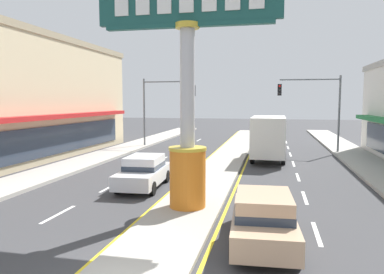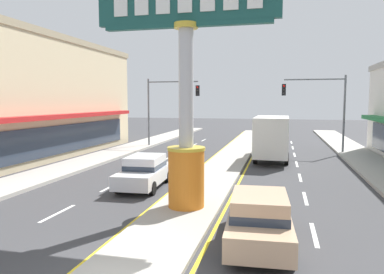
{
  "view_description": "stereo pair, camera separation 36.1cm",
  "coord_description": "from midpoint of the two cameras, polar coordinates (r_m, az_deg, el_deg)",
  "views": [
    {
      "loc": [
        3.11,
        -6.94,
        4.18
      ],
      "look_at": [
        -0.34,
        8.65,
        2.6
      ],
      "focal_mm": 34.02,
      "sensor_mm": 36.0,
      "label": 1
    },
    {
      "loc": [
        3.46,
        -6.86,
        4.18
      ],
      "look_at": [
        -0.34,
        8.65,
        2.6
      ],
      "focal_mm": 34.02,
      "sensor_mm": 36.0,
      "label": 2
    }
  ],
  "objects": [
    {
      "name": "median_strip",
      "position": [
        25.45,
        6.16,
        -3.68
      ],
      "size": [
        2.53,
        52.0,
        0.14
      ],
      "primitive_type": "cube",
      "color": "#A39E93",
      "rests_on": "ground"
    },
    {
      "name": "sidewalk_left",
      "position": [
        26.44,
        -14.83,
        -3.45
      ],
      "size": [
        2.81,
        60.0,
        0.18
      ],
      "primitive_type": "cube",
      "color": "#ADA89E",
      "rests_on": "ground"
    },
    {
      "name": "sidewalk_right",
      "position": [
        24.02,
        28.05,
        -4.83
      ],
      "size": [
        2.81,
        60.0,
        0.18
      ],
      "primitive_type": "cube",
      "color": "#ADA89E",
      "rests_on": "ground"
    },
    {
      "name": "lane_markings",
      "position": [
        24.14,
        5.74,
        -4.34
      ],
      "size": [
        9.27,
        52.0,
        0.01
      ],
      "color": "silver",
      "rests_on": "ground"
    },
    {
      "name": "district_sign",
      "position": [
        13.65,
        -0.17,
        5.66
      ],
      "size": [
        6.87,
        1.45,
        8.53
      ],
      "color": "orange",
      "rests_on": "median_strip"
    },
    {
      "name": "storefront_left",
      "position": [
        29.57,
        -25.82,
        5.6
      ],
      "size": [
        8.8,
        23.29,
        8.89
      ],
      "color": "beige",
      "rests_on": "ground"
    },
    {
      "name": "traffic_light_left_side",
      "position": [
        32.77,
        -3.65,
        5.75
      ],
      "size": [
        4.86,
        0.46,
        6.2
      ],
      "color": "slate",
      "rests_on": "ground"
    },
    {
      "name": "traffic_light_right_side",
      "position": [
        30.6,
        19.87,
        5.43
      ],
      "size": [
        4.86,
        0.46,
        6.2
      ],
      "color": "slate",
      "rests_on": "ground"
    },
    {
      "name": "box_truck_near_right_lane",
      "position": [
        26.15,
        12.83,
        0.05
      ],
      "size": [
        2.31,
        6.93,
        3.12
      ],
      "color": "white",
      "rests_on": "ground"
    },
    {
      "name": "sedan_far_right_lane",
      "position": [
        17.87,
        -6.86,
        -5.34
      ],
      "size": [
        2.0,
        4.38,
        1.53
      ],
      "color": "silver",
      "rests_on": "ground"
    },
    {
      "name": "sedan_near_left_lane",
      "position": [
        11.02,
        11.45,
        -12.38
      ],
      "size": [
        2.03,
        4.4,
        1.53
      ],
      "color": "tan",
      "rests_on": "ground"
    }
  ]
}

